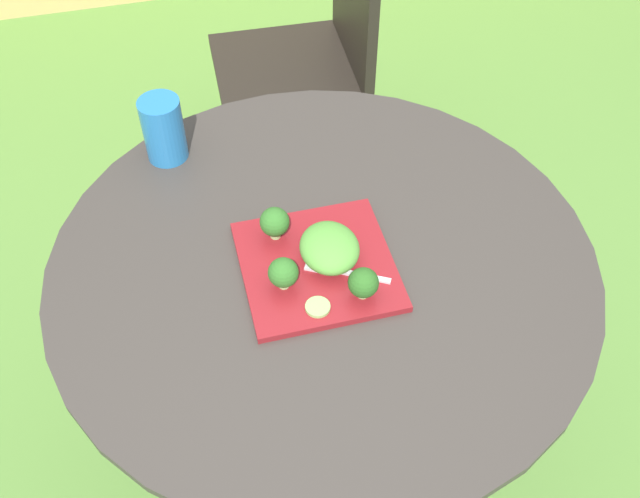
% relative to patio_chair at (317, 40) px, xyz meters
% --- Properties ---
extents(ground_plane, '(12.00, 12.00, 0.00)m').
position_rel_patio_chair_xyz_m(ground_plane, '(-0.24, -1.02, -0.53)').
color(ground_plane, '#568438').
extents(patio_table, '(1.00, 1.00, 0.75)m').
position_rel_patio_chair_xyz_m(patio_table, '(-0.24, -1.02, -0.01)').
color(patio_table, '#38332D').
rests_on(patio_table, ground_plane).
extents(patio_chair, '(0.46, 0.46, 0.90)m').
position_rel_patio_chair_xyz_m(patio_chair, '(0.00, 0.00, 0.00)').
color(patio_chair, black).
rests_on(patio_chair, ground_plane).
extents(salad_plate, '(0.27, 0.27, 0.01)m').
position_rel_patio_chair_xyz_m(salad_plate, '(-0.26, -1.04, 0.24)').
color(salad_plate, maroon).
rests_on(salad_plate, patio_table).
extents(drinking_glass, '(0.08, 0.08, 0.14)m').
position_rel_patio_chair_xyz_m(drinking_glass, '(-0.48, -0.67, 0.29)').
color(drinking_glass, '#236BA8').
rests_on(drinking_glass, patio_table).
extents(fork, '(0.14, 0.09, 0.00)m').
position_rel_patio_chair_xyz_m(fork, '(-0.23, -1.07, 0.24)').
color(fork, silver).
rests_on(fork, salad_plate).
extents(lettuce_mound, '(0.11, 0.12, 0.05)m').
position_rel_patio_chair_xyz_m(lettuce_mound, '(-0.24, -1.03, 0.27)').
color(lettuce_mound, '#519338').
rests_on(lettuce_mound, salad_plate).
extents(broccoli_floret_0, '(0.05, 0.05, 0.06)m').
position_rel_patio_chair_xyz_m(broccoli_floret_0, '(-0.33, -1.07, 0.28)').
color(broccoli_floret_0, '#99B770').
rests_on(broccoli_floret_0, salad_plate).
extents(broccoli_floret_1, '(0.05, 0.05, 0.07)m').
position_rel_patio_chair_xyz_m(broccoli_floret_1, '(-0.32, -0.96, 0.28)').
color(broccoli_floret_1, '#99B770').
rests_on(broccoli_floret_1, salad_plate).
extents(broccoli_floret_2, '(0.05, 0.05, 0.06)m').
position_rel_patio_chair_xyz_m(broccoli_floret_2, '(-0.20, -1.13, 0.28)').
color(broccoli_floret_2, '#99B770').
rests_on(broccoli_floret_2, salad_plate).
extents(cucumber_slice_0, '(0.04, 0.04, 0.01)m').
position_rel_patio_chair_xyz_m(cucumber_slice_0, '(-0.28, -1.13, 0.25)').
color(cucumber_slice_0, '#8EB766').
rests_on(cucumber_slice_0, salad_plate).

